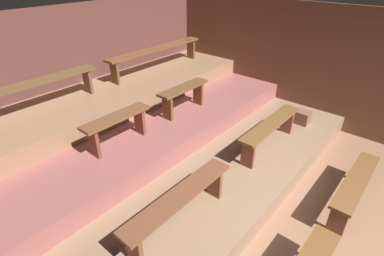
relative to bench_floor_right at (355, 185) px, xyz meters
The scene contains 14 objects.
ground 2.33m from the bench_floor_right, 112.92° to the left, with size 6.62×5.93×0.08m, color #8C6149.
wall_back 4.86m from the bench_floor_right, 100.76° to the left, with size 6.62×0.06×2.26m, color brown.
wall_right 3.05m from the bench_floor_right, 46.02° to the left, with size 0.06×5.93×2.26m, color brown.
platform_lower 2.84m from the bench_floor_right, 108.43° to the left, with size 5.82×3.99×0.30m, color #8E6D53.
platform_middle 3.52m from the bench_floor_right, 104.74° to the left, with size 5.82×2.56×0.30m, color #985551.
platform_upper 4.09m from the bench_floor_right, 102.72° to the left, with size 5.82×1.43×0.30m, color #976E51.
bench_floor_right is the anchor object (origin of this frame).
bench_lower_left 2.36m from the bench_floor_right, 145.50° to the left, with size 1.51×0.25×0.46m.
bench_lower_right 1.37m from the bench_floor_right, 84.08° to the left, with size 1.51×0.25×0.46m.
bench_middle_left 3.28m from the bench_floor_right, 119.47° to the left, with size 1.03×0.25×0.46m.
bench_middle_right 2.87m from the bench_floor_right, 94.18° to the left, with size 1.03×0.25×0.46m.
bench_upper_left 4.79m from the bench_floor_right, 118.55° to the left, with size 2.38×0.25×0.46m.
bench_upper_right 4.25m from the bench_floor_right, 83.73° to the left, with size 2.38×0.25×0.46m.
wooden_crate_lower 1.77m from the bench_floor_right, 43.98° to the left, with size 0.23×0.23×0.23m, color brown.
Camera 1 is at (-2.71, 0.17, 2.91)m, focal length 27.39 mm.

